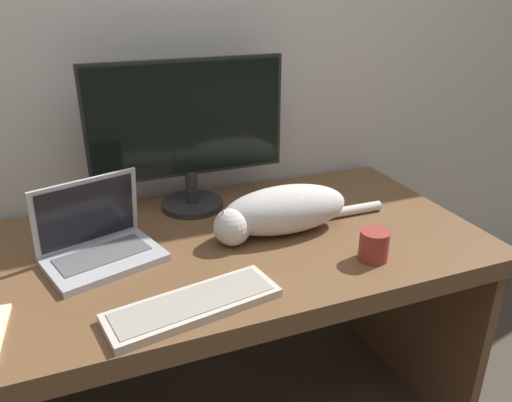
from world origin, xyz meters
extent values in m
cube|color=silver|center=(0.00, 0.85, 1.30)|extent=(6.40, 0.06, 2.60)
cube|color=brown|center=(0.00, 0.40, 0.73)|extent=(1.64, 0.79, 0.06)
cube|color=brown|center=(0.78, 0.40, 0.35)|extent=(0.04, 0.73, 0.70)
cylinder|color=#282828|center=(0.03, 0.67, 0.77)|extent=(0.21, 0.21, 0.02)
cylinder|color=#282828|center=(0.03, 0.67, 0.84)|extent=(0.04, 0.04, 0.11)
cube|color=#282828|center=(0.03, 0.67, 1.07)|extent=(0.64, 0.02, 0.37)
cube|color=black|center=(0.03, 0.66, 1.07)|extent=(0.62, 0.01, 0.35)
cube|color=#B7B7BC|center=(-0.29, 0.40, 0.77)|extent=(0.34, 0.28, 0.02)
cube|color=slate|center=(-0.30, 0.41, 0.78)|extent=(0.27, 0.18, 0.00)
cube|color=#B7B7BC|center=(-0.32, 0.48, 0.88)|extent=(0.29, 0.12, 0.20)
cube|color=black|center=(-0.32, 0.48, 0.88)|extent=(0.26, 0.10, 0.18)
cube|color=beige|center=(-0.12, 0.11, 0.77)|extent=(0.43, 0.20, 0.02)
cube|color=#ABA393|center=(-0.12, 0.11, 0.78)|extent=(0.39, 0.17, 0.00)
ellipsoid|color=silver|center=(0.24, 0.39, 0.83)|extent=(0.40, 0.17, 0.15)
ellipsoid|color=white|center=(0.26, 0.39, 0.87)|extent=(0.18, 0.13, 0.06)
sphere|color=silver|center=(0.07, 0.37, 0.82)|extent=(0.11, 0.11, 0.11)
cone|color=white|center=(0.04, 0.37, 0.86)|extent=(0.03, 0.03, 0.03)
cone|color=white|center=(0.09, 0.37, 0.86)|extent=(0.03, 0.03, 0.03)
cylinder|color=white|center=(0.51, 0.42, 0.78)|extent=(0.19, 0.03, 0.03)
cylinder|color=#9E382D|center=(0.40, 0.15, 0.80)|extent=(0.08, 0.08, 0.09)
camera|label=1|loc=(-0.34, -0.85, 1.47)|focal=35.00mm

